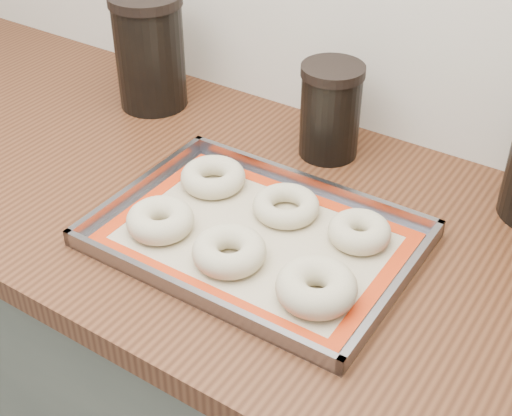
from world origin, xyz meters
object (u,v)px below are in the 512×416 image
Objects in this scene: bagel_front_right at (316,287)px; canister_left at (150,51)px; baking_tray at (256,237)px; bagel_back_right at (359,232)px; bagel_back_left at (213,177)px; canister_mid at (330,111)px; bagel_front_mid at (229,251)px; bagel_back_mid at (286,206)px; bagel_front_left at (160,220)px.

bagel_front_right is 0.64m from canister_left.
baking_tray is 0.49m from canister_left.
bagel_front_right is at bearing -86.74° from bagel_back_right.
baking_tray is 4.20× the size of bagel_front_right.
bagel_front_right is 1.03× the size of bagel_back_left.
bagel_back_right is (-0.01, 0.14, -0.00)m from bagel_front_right.
bagel_front_mid is at bearing -85.07° from canister_mid.
baking_tray is 0.07m from bagel_front_mid.
bagel_back_mid is 0.22m from canister_mid.
bagel_front_left is 0.13m from bagel_front_mid.
canister_left is (-0.42, 0.18, 0.09)m from bagel_back_mid.
canister_mid is (-0.04, 0.20, 0.06)m from bagel_back_mid.
bagel_back_mid is (-0.13, 0.14, -0.01)m from bagel_front_right.
bagel_back_right is at bearing 30.68° from baking_tray.
canister_left reaches higher than bagel_front_mid.
canister_mid is at bearing 128.95° from bagel_back_right.
canister_mid is at bearing 3.95° from canister_left.
bagel_front_left reaches higher than bagel_back_mid.
bagel_back_mid is (0.14, 0.14, -0.00)m from bagel_front_left.
baking_tray is 0.29m from canister_mid.
bagel_front_left and bagel_front_mid have the same top height.
bagel_front_mid is 0.52m from canister_left.
baking_tray is at bearing -83.47° from canister_mid.
bagel_front_left is 0.46× the size of canister_left.
bagel_front_mid is 0.20m from bagel_back_right.
bagel_back_left is at bearing 152.64° from bagel_front_right.
bagel_front_left is 1.10× the size of bagel_back_right.
bagel_front_mid is at bearing -91.98° from baking_tray.
bagel_back_left is 0.24m from canister_mid.
bagel_back_mid is 1.11× the size of bagel_back_right.
canister_left is (-0.55, 0.32, 0.09)m from bagel_front_right.
canister_mid is at bearing 94.93° from bagel_front_mid.
bagel_back_mid is (0.01, 0.14, -0.00)m from bagel_front_mid.
canister_left reaches higher than bagel_back_right.
bagel_front_mid is 0.14m from bagel_front_right.
canister_mid reaches higher than bagel_back_right.
bagel_front_right is at bearing -46.55° from bagel_back_mid.
baking_tray is at bearing -94.19° from bagel_back_mid.
bagel_front_left is at bearing -134.34° from bagel_back_mid.
bagel_back_mid is 0.47× the size of canister_left.
canister_left reaches higher than bagel_back_mid.
baking_tray is at bearing -29.62° from bagel_back_left.
bagel_front_right is 1.18× the size of bagel_back_right.
canister_left reaches higher than canister_mid.
bagel_front_left is 0.43m from canister_left.
bagel_back_mid is at bearing -23.12° from canister_left.
canister_mid reaches higher than baking_tray.
bagel_front_mid is 0.14m from bagel_back_mid.
bagel_front_mid is 0.19m from bagel_back_left.
bagel_back_right is (0.13, 0.14, -0.00)m from bagel_front_mid.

